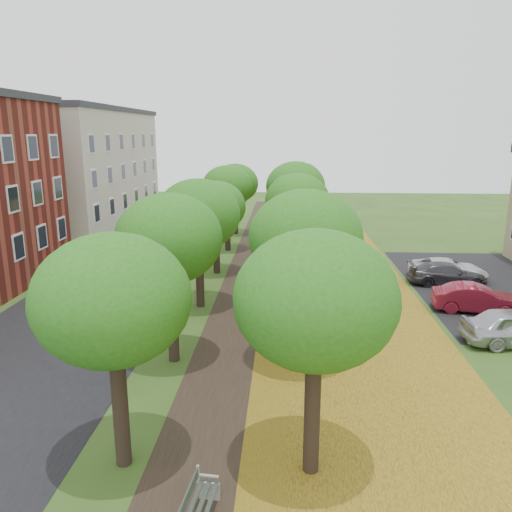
# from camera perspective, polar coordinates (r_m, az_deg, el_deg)

# --- Properties ---
(ground) EXTENTS (120.00, 120.00, 0.00)m
(ground) POSITION_cam_1_polar(r_m,az_deg,el_deg) (13.92, -5.43, -22.77)
(ground) COLOR #2D4C19
(ground) RESTS_ON ground
(street_asphalt) EXTENTS (8.00, 70.00, 0.01)m
(street_asphalt) POSITION_cam_1_polar(r_m,az_deg,el_deg) (28.87, -15.79, -3.30)
(street_asphalt) COLOR black
(street_asphalt) RESTS_ON ground
(footpath) EXTENTS (3.20, 70.00, 0.01)m
(footpath) POSITION_cam_1_polar(r_m,az_deg,el_deg) (27.37, -0.75, -3.70)
(footpath) COLOR black
(footpath) RESTS_ON ground
(leaf_verge) EXTENTS (7.50, 70.00, 0.01)m
(leaf_verge) POSITION_cam_1_polar(r_m,az_deg,el_deg) (27.49, 9.73, -3.82)
(leaf_verge) COLOR #A88F1F
(leaf_verge) RESTS_ON ground
(parking_lot) EXTENTS (9.00, 16.00, 0.01)m
(parking_lot) POSITION_cam_1_polar(r_m,az_deg,el_deg) (30.57, 25.58, -3.21)
(parking_lot) COLOR black
(parking_lot) RESTS_ON ground
(tree_row_west) EXTENTS (3.78, 33.78, 5.94)m
(tree_row_west) POSITION_cam_1_polar(r_m,az_deg,el_deg) (26.63, -5.52, 5.25)
(tree_row_west) COLOR black
(tree_row_west) RESTS_ON ground
(tree_row_east) EXTENTS (3.78, 33.78, 5.94)m
(tree_row_east) POSITION_cam_1_polar(r_m,az_deg,el_deg) (26.33, 4.90, 5.16)
(tree_row_east) COLOR black
(tree_row_east) RESTS_ON ground
(building_cream) EXTENTS (10.30, 20.30, 10.40)m
(building_cream) POSITION_cam_1_polar(r_m,az_deg,el_deg) (47.98, -20.14, 9.43)
(building_cream) COLOR beige
(building_cream) RESTS_ON ground
(bench) EXTENTS (0.70, 1.84, 0.85)m
(bench) POSITION_cam_1_polar(r_m,az_deg,el_deg) (12.11, -6.76, -26.71)
(bench) COLOR #29332B
(bench) RESTS_ON ground
(car_red) EXTENTS (4.14, 1.98, 1.31)m
(car_red) POSITION_cam_1_polar(r_m,az_deg,el_deg) (25.89, 23.89, -4.47)
(car_red) COLOR maroon
(car_red) RESTS_ON ground
(car_grey) EXTENTS (4.25, 1.84, 1.22)m
(car_grey) POSITION_cam_1_polar(r_m,az_deg,el_deg) (29.89, 21.00, -1.91)
(car_grey) COLOR #36363B
(car_grey) RESTS_ON ground
(car_white) EXTENTS (4.62, 2.56, 1.22)m
(car_white) POSITION_cam_1_polar(r_m,az_deg,el_deg) (30.88, 21.08, -1.42)
(car_white) COLOR silver
(car_white) RESTS_ON ground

